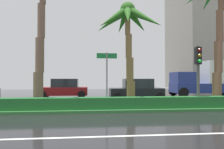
# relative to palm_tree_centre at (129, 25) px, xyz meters

# --- Properties ---
(ground_plane) EXTENTS (90.00, 42.00, 0.10)m
(ground_plane) POSITION_rel_palm_tree_centre_xyz_m (-2.43, 0.92, -5.08)
(ground_plane) COLOR black
(near_lane_divider_stripe) EXTENTS (81.00, 0.14, 0.01)m
(near_lane_divider_stripe) POSITION_rel_palm_tree_centre_xyz_m (-2.43, -6.08, -5.03)
(near_lane_divider_stripe) COLOR white
(near_lane_divider_stripe) RESTS_ON ground_plane
(median_strip) EXTENTS (85.50, 4.00, 0.15)m
(median_strip) POSITION_rel_palm_tree_centre_xyz_m (-2.43, -0.08, -4.95)
(median_strip) COLOR #2D6B33
(median_strip) RESTS_ON ground_plane
(median_hedge) EXTENTS (76.50, 0.70, 0.60)m
(median_hedge) POSITION_rel_palm_tree_centre_xyz_m (-2.43, -1.48, -4.58)
(median_hedge) COLOR #1E6028
(median_hedge) RESTS_ON median_strip
(palm_tree_centre) EXTENTS (4.31, 4.40, 6.24)m
(palm_tree_centre) POSITION_rel_palm_tree_centre_xyz_m (0.00, 0.00, 0.00)
(palm_tree_centre) COLOR brown
(palm_tree_centre) RESTS_ON median_strip
(traffic_signal_median_right) EXTENTS (0.28, 0.43, 3.40)m
(traffic_signal_median_right) POSITION_rel_palm_tree_centre_xyz_m (3.63, -1.48, -2.54)
(traffic_signal_median_right) COLOR #4C4C47
(traffic_signal_median_right) RESTS_ON median_strip
(street_name_sign) EXTENTS (1.10, 0.08, 3.00)m
(street_name_sign) POSITION_rel_palm_tree_centre_xyz_m (-1.42, -1.19, -2.95)
(street_name_sign) COLOR slate
(street_name_sign) RESTS_ON median_strip
(car_in_traffic_second) EXTENTS (4.30, 2.02, 1.72)m
(car_in_traffic_second) POSITION_rel_palm_tree_centre_xyz_m (-4.71, 6.65, -4.20)
(car_in_traffic_second) COLOR maroon
(car_in_traffic_second) RESTS_ON ground_plane
(car_in_traffic_third) EXTENTS (4.30, 2.02, 1.72)m
(car_in_traffic_third) POSITION_rel_palm_tree_centre_xyz_m (1.42, 4.21, -4.20)
(car_in_traffic_third) COLOR black
(car_in_traffic_third) RESTS_ON ground_plane
(box_truck_lead) EXTENTS (6.40, 2.64, 3.46)m
(box_truck_lead) POSITION_rel_palm_tree_centre_xyz_m (8.92, 6.95, -3.48)
(box_truck_lead) COLOR navy
(box_truck_lead) RESTS_ON ground_plane
(building_far_right) EXTENTS (15.54, 11.29, 17.57)m
(building_far_right) POSITION_rel_palm_tree_centre_xyz_m (20.23, 21.79, 3.76)
(building_far_right) COLOR gray
(building_far_right) RESTS_ON ground_plane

